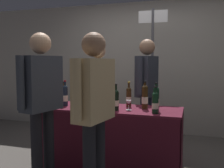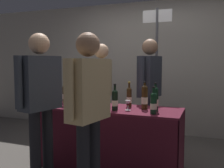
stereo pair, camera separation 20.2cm
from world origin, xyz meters
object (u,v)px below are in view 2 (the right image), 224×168
(flower_vase, at_px, (105,98))
(vendor_presenter, at_px, (149,85))
(tasting_table, at_px, (112,127))
(wine_glass_near_vendor, at_px, (56,99))
(wine_glass_mid, at_px, (155,103))
(booth_signpost, at_px, (156,62))
(featured_wine_bottle, at_px, (77,97))
(display_bottle_0, at_px, (155,99))
(wine_glass_near_taster, at_px, (128,103))
(taster_foreground_right, at_px, (88,102))

(flower_vase, bearing_deg, vendor_presenter, 65.00)
(tasting_table, height_order, flower_vase, flower_vase)
(wine_glass_near_vendor, bearing_deg, flower_vase, 10.45)
(wine_glass_mid, distance_m, booth_signpost, 1.20)
(tasting_table, xyz_separation_m, wine_glass_near_vendor, (-0.69, -0.21, 0.35))
(booth_signpost, bearing_deg, wine_glass_near_vendor, -127.31)
(featured_wine_bottle, bearing_deg, wine_glass_mid, 11.78)
(featured_wine_bottle, distance_m, flower_vase, 0.37)
(tasting_table, xyz_separation_m, vendor_presenter, (0.31, 0.71, 0.48))
(booth_signpost, bearing_deg, wine_glass_mid, -79.04)
(vendor_presenter, bearing_deg, tasting_table, -10.63)
(tasting_table, relative_size, display_bottle_0, 5.13)
(vendor_presenter, height_order, booth_signpost, booth_signpost)
(wine_glass_near_taster, height_order, taster_foreground_right, taster_foreground_right)
(wine_glass_near_taster, height_order, flower_vase, flower_vase)
(wine_glass_mid, height_order, booth_signpost, booth_signpost)
(taster_foreground_right, bearing_deg, vendor_presenter, 2.31)
(tasting_table, relative_size, flower_vase, 4.15)
(vendor_presenter, bearing_deg, wine_glass_near_taster, 7.70)
(tasting_table, bearing_deg, booth_signpost, 73.88)
(tasting_table, height_order, booth_signpost, booth_signpost)
(booth_signpost, bearing_deg, vendor_presenter, -91.84)
(wine_glass_near_vendor, relative_size, wine_glass_mid, 1.21)
(vendor_presenter, bearing_deg, featured_wine_bottle, -27.89)
(display_bottle_0, distance_m, vendor_presenter, 0.80)
(flower_vase, xyz_separation_m, booth_signpost, (0.39, 1.22, 0.44))
(display_bottle_0, height_order, taster_foreground_right, taster_foreground_right)
(tasting_table, bearing_deg, wine_glass_mid, 6.55)
(wine_glass_near_vendor, xyz_separation_m, flower_vase, (0.64, 0.12, 0.03))
(display_bottle_0, relative_size, wine_glass_mid, 2.84)
(wine_glass_near_vendor, bearing_deg, taster_foreground_right, -39.31)
(wine_glass_near_vendor, relative_size, wine_glass_near_taster, 1.20)
(featured_wine_bottle, xyz_separation_m, wine_glass_near_taster, (0.67, 0.05, -0.05))
(wine_glass_mid, xyz_separation_m, flower_vase, (-0.59, -0.15, 0.04))
(wine_glass_near_taster, relative_size, flower_vase, 0.29)
(vendor_presenter, relative_size, booth_signpost, 0.76)
(display_bottle_0, height_order, wine_glass_near_vendor, display_bottle_0)
(featured_wine_bottle, xyz_separation_m, flower_vase, (0.37, 0.05, -0.00))
(booth_signpost, bearing_deg, taster_foreground_right, -96.70)
(wine_glass_near_taster, bearing_deg, vendor_presenter, 84.45)
(flower_vase, distance_m, taster_foreground_right, 0.78)
(tasting_table, distance_m, wine_glass_near_taster, 0.41)
(flower_vase, height_order, booth_signpost, booth_signpost)
(tasting_table, distance_m, wine_glass_mid, 0.63)
(featured_wine_bottle, bearing_deg, vendor_presenter, 48.86)
(wine_glass_mid, relative_size, vendor_presenter, 0.07)
(wine_glass_near_vendor, height_order, booth_signpost, booth_signpost)
(taster_foreground_right, bearing_deg, flower_vase, 21.65)
(wine_glass_near_vendor, height_order, wine_glass_near_taster, wine_glass_near_vendor)
(wine_glass_near_vendor, xyz_separation_m, wine_glass_mid, (1.23, 0.27, -0.02))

